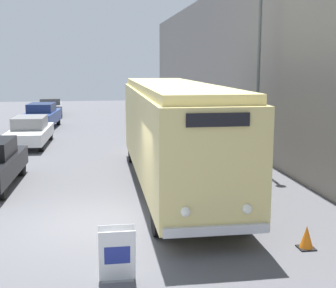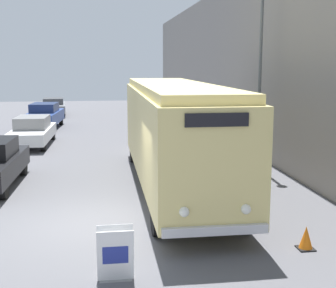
# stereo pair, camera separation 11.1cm
# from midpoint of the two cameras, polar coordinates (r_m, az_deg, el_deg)

# --- Properties ---
(ground_plane) EXTENTS (80.00, 80.00, 0.00)m
(ground_plane) POSITION_cam_midpoint_polar(r_m,az_deg,el_deg) (12.26, -8.99, -9.61)
(ground_plane) COLOR #56565B
(building_wall_right) EXTENTS (0.30, 60.00, 8.21)m
(building_wall_right) POSITION_cam_midpoint_polar(r_m,az_deg,el_deg) (22.65, 9.37, 9.83)
(building_wall_right) COLOR gray
(building_wall_right) RESTS_ON ground_plane
(vintage_bus) EXTENTS (2.41, 11.39, 3.41)m
(vintage_bus) POSITION_cam_midpoint_polar(r_m,az_deg,el_deg) (15.13, 0.46, 1.68)
(vintage_bus) COLOR black
(vintage_bus) RESTS_ON ground_plane
(sign_board) EXTENTS (0.69, 0.39, 1.03)m
(sign_board) POSITION_cam_midpoint_polar(r_m,az_deg,el_deg) (9.08, -6.58, -13.31)
(sign_board) COLOR gray
(sign_board) RESTS_ON ground_plane
(streetlamp) EXTENTS (0.36, 0.36, 7.76)m
(streetlamp) POSITION_cam_midpoint_polar(r_m,az_deg,el_deg) (18.38, 10.92, 12.29)
(streetlamp) COLOR #595E60
(streetlamp) RESTS_ON ground_plane
(parked_car_mid) EXTENTS (1.90, 4.77, 1.44)m
(parked_car_mid) POSITION_cam_midpoint_polar(r_m,az_deg,el_deg) (24.19, -16.59, 1.51)
(parked_car_mid) COLOR black
(parked_car_mid) RESTS_ON ground_plane
(parked_car_far) EXTENTS (2.11, 4.86, 1.57)m
(parked_car_far) POSITION_cam_midpoint_polar(r_m,az_deg,el_deg) (30.37, -15.26, 3.35)
(parked_car_far) COLOR black
(parked_car_far) RESTS_ON ground_plane
(parked_car_distant) EXTENTS (2.13, 4.76, 1.35)m
(parked_car_distant) POSITION_cam_midpoint_polar(r_m,az_deg,el_deg) (37.94, -14.23, 4.47)
(parked_car_distant) COLOR black
(parked_car_distant) RESTS_ON ground_plane
(traffic_cone) EXTENTS (0.36, 0.36, 0.52)m
(traffic_cone) POSITION_cam_midpoint_polar(r_m,az_deg,el_deg) (10.95, 16.25, -10.90)
(traffic_cone) COLOR black
(traffic_cone) RESTS_ON ground_plane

